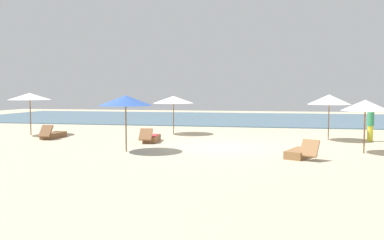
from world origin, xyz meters
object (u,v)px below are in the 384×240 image
object	(u,v)px
person_0	(370,123)
umbrella_5	(30,96)
umbrella_4	(329,100)
lounger_2	(300,153)
umbrella_1	(173,100)
lounger_0	(53,135)
umbrella_0	(365,105)
lounger_1	(151,138)
umbrella_2	(126,101)

from	to	relation	value
person_0	umbrella_5	bearing A→B (deg)	-177.85
umbrella_4	lounger_2	world-z (taller)	umbrella_4
umbrella_1	lounger_2	xyz separation A→B (m)	(6.13, -6.42, -1.72)
umbrella_4	lounger_0	world-z (taller)	umbrella_4
lounger_0	umbrella_5	bearing A→B (deg)	151.61
umbrella_0	person_0	bearing A→B (deg)	72.46
umbrella_4	person_0	size ratio (longest dim) A/B	1.28
lounger_1	lounger_2	distance (m)	7.10
lounger_0	lounger_2	xyz separation A→B (m)	(11.60, -3.43, -0.00)
umbrella_0	lounger_0	world-z (taller)	umbrella_0
umbrella_2	umbrella_5	distance (m)	8.22
lounger_0	umbrella_2	bearing A→B (deg)	-32.98
lounger_0	umbrella_4	bearing A→B (deg)	7.18
umbrella_0	lounger_0	distance (m)	14.30
lounger_1	umbrella_2	bearing A→B (deg)	-92.36
lounger_1	umbrella_4	bearing A→B (deg)	14.00
umbrella_1	person_0	distance (m)	9.90
person_0	umbrella_1	bearing A→B (deg)	172.28
umbrella_1	lounger_0	size ratio (longest dim) A/B	1.33
umbrella_1	lounger_2	distance (m)	9.05
umbrella_2	lounger_1	xyz separation A→B (m)	(0.12, 2.95, -1.81)
umbrella_1	umbrella_4	distance (m)	8.01
lounger_1	person_0	size ratio (longest dim) A/B	1.03
umbrella_1	lounger_1	xyz separation A→B (m)	(-0.26, -3.34, -1.71)
umbrella_1	person_0	size ratio (longest dim) A/B	1.31
umbrella_1	umbrella_2	bearing A→B (deg)	-93.46
umbrella_4	umbrella_2	bearing A→B (deg)	-148.93
umbrella_2	lounger_0	bearing A→B (deg)	147.02
umbrella_4	person_0	xyz separation A→B (m)	(1.86, -0.01, -1.08)
umbrella_5	lounger_2	size ratio (longest dim) A/B	1.27
umbrella_0	umbrella_4	bearing A→B (deg)	100.48
umbrella_4	person_0	bearing A→B (deg)	-0.45
umbrella_1	umbrella_5	bearing A→B (deg)	-165.07
person_0	umbrella_0	bearing A→B (deg)	-107.54
umbrella_2	umbrella_5	world-z (taller)	umbrella_5
umbrella_5	lounger_2	world-z (taller)	umbrella_5
lounger_2	umbrella_0	bearing A→B (deg)	29.66
umbrella_4	lounger_1	world-z (taller)	umbrella_4
lounger_1	person_0	distance (m)	10.24
umbrella_5	lounger_2	xyz separation A→B (m)	(13.51, -4.46, -1.90)
umbrella_2	umbrella_4	distance (m)	9.67
umbrella_1	umbrella_5	world-z (taller)	umbrella_5
lounger_2	lounger_0	bearing A→B (deg)	163.53
lounger_2	umbrella_2	bearing A→B (deg)	178.88
umbrella_0	umbrella_1	world-z (taller)	umbrella_1
umbrella_2	umbrella_4	world-z (taller)	same
umbrella_0	umbrella_2	world-z (taller)	umbrella_2
umbrella_5	lounger_0	bearing A→B (deg)	-28.39
umbrella_2	lounger_2	size ratio (longest dim) A/B	1.24
umbrella_0	umbrella_1	distance (m)	9.95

